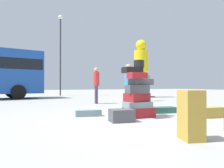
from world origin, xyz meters
TOP-DOWN VIEW (x-y plane):
  - ground_plane at (0.00, 0.00)m, footprint 80.00×80.00m
  - suitcase_tower at (0.01, 0.36)m, footprint 0.84×0.68m
  - suitcase_tan_right_side at (-0.63, -2.00)m, footprint 0.40×0.43m
  - suitcase_charcoal_upright_blue at (-0.74, -0.06)m, footprint 0.61×0.52m
  - suitcase_slate_white_trunk at (-1.12, 1.14)m, footprint 0.76×0.45m
  - suitcase_tan_foreground_far at (1.71, -0.61)m, footprint 0.63×0.40m
  - suitcase_teal_behind_tower at (1.22, 0.73)m, footprint 0.84×0.54m
  - person_bearded_onlooker at (1.17, 2.70)m, footprint 0.30×0.34m
  - person_tourist_with_camera at (3.90, 5.07)m, footprint 0.30×0.31m
  - person_passerby_in_red at (0.71, 4.84)m, footprint 0.30×0.33m
  - yellow_dummy_statue at (5.81, 8.31)m, footprint 1.45×1.45m
  - lamp_post at (1.13, 13.68)m, footprint 0.36×0.36m

SIDE VIEW (x-z plane):
  - ground_plane at x=0.00m, z-range 0.00..0.00m
  - suitcase_slate_white_trunk at x=-1.12m, z-range 0.00..0.18m
  - suitcase_teal_behind_tower at x=1.22m, z-range 0.00..0.18m
  - suitcase_tan_foreground_far at x=1.71m, z-range 0.00..0.28m
  - suitcase_charcoal_upright_blue at x=-0.74m, z-range 0.00..0.29m
  - suitcase_tan_right_side at x=-0.63m, z-range 0.00..0.78m
  - suitcase_tower at x=0.01m, z-range -0.17..1.37m
  - person_tourist_with_camera at x=3.90m, z-range 0.16..1.80m
  - person_bearded_onlooker at x=1.17m, z-range 0.16..1.87m
  - person_passerby_in_red at x=0.71m, z-range 0.17..1.89m
  - yellow_dummy_statue at x=5.81m, z-range -0.23..4.03m
  - lamp_post at x=1.13m, z-range 0.98..7.96m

